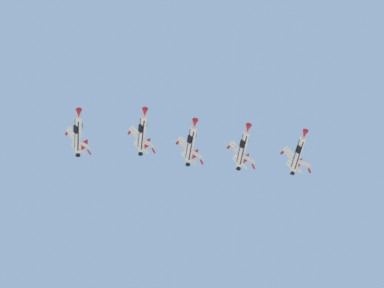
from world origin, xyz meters
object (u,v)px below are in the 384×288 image
object	(u,v)px
fighter_jet_right_wing	(191,143)
fighter_jet_left_outer	(143,132)
fighter_jet_lead	(299,153)
fighter_jet_right_outer	(78,133)
fighter_jet_left_wing	(243,148)

from	to	relation	value
fighter_jet_right_wing	fighter_jet_left_outer	distance (m)	13.15
fighter_jet_lead	fighter_jet_right_outer	distance (m)	59.45
fighter_jet_right_wing	fighter_jet_left_outer	world-z (taller)	fighter_jet_left_outer
fighter_jet_lead	fighter_jet_right_wing	distance (m)	30.07
fighter_jet_left_wing	fighter_jet_right_outer	size ratio (longest dim) A/B	1.00
fighter_jet_right_wing	fighter_jet_right_outer	bearing A→B (deg)	-1.56
fighter_jet_left_wing	fighter_jet_lead	bearing A→B (deg)	-173.68
fighter_jet_left_outer	fighter_jet_right_outer	distance (m)	16.74
fighter_jet_left_wing	fighter_jet_left_outer	world-z (taller)	fighter_jet_left_outer
fighter_jet_lead	fighter_jet_right_wing	size ratio (longest dim) A/B	1.00
fighter_jet_left_outer	fighter_jet_right_outer	xyz separation A→B (m)	(-16.06, 4.40, -1.69)
fighter_jet_lead	fighter_jet_left_wing	world-z (taller)	fighter_jet_lead
fighter_jet_lead	fighter_jet_left_wing	bearing A→B (deg)	6.32
fighter_jet_lead	fighter_jet_left_outer	size ratio (longest dim) A/B	1.00
fighter_jet_left_wing	fighter_jet_right_wing	xyz separation A→B (m)	(-13.96, 2.06, -1.12)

